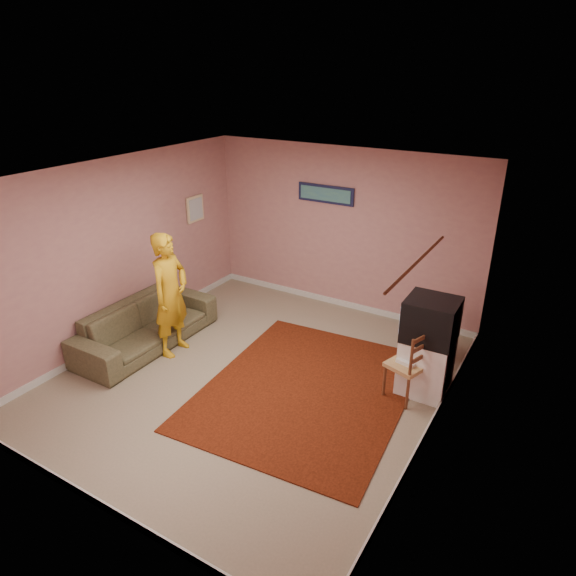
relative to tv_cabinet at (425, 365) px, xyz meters
The scene contains 26 objects.
ground 2.14m from the tv_cabinet, 157.43° to the right, with size 5.00×5.00×0.00m, color gray.
wall_back 2.74m from the tv_cabinet, 139.09° to the left, with size 4.50×0.02×2.60m, color tan.
wall_front 3.95m from the tv_cabinet, 120.50° to the right, with size 4.50×0.02×2.60m, color tan.
wall_left 4.38m from the tv_cabinet, 169.08° to the right, with size 0.02×5.00×2.60m, color tan.
wall_right 1.27m from the tv_cabinet, 69.68° to the right, with size 0.02×5.00×2.60m, color tan.
ceiling 3.07m from the tv_cabinet, 157.43° to the right, with size 4.50×5.00×0.02m, color white.
baseboard_back 2.59m from the tv_cabinet, 139.26° to the left, with size 4.50×0.02×0.10m, color silver.
baseboard_front 3.85m from the tv_cabinet, 120.58° to the right, with size 4.50×0.02×0.10m, color silver.
baseboard_left 4.28m from the tv_cabinet, 169.05° to the right, with size 0.02×5.00×0.10m, color silver.
baseboard_right 0.92m from the tv_cabinet, 70.31° to the right, with size 0.02×5.00×0.10m, color silver.
window 2.05m from the tv_cabinet, 80.25° to the right, with size 0.01×1.10×1.50m, color black.
curtain_sheer 2.08m from the tv_cabinet, 81.44° to the right, with size 0.01×0.75×2.10m, color white.
curtain_floral 1.48m from the tv_cabinet, 77.14° to the right, with size 0.01×0.35×2.10m, color beige.
curtain_rod 2.61m from the tv_cabinet, 81.68° to the right, with size 0.02×0.02×1.40m, color brown.
picture_back 3.16m from the tv_cabinet, 143.64° to the left, with size 0.95×0.04×0.28m.
picture_left 4.40m from the tv_cabinet, 169.27° to the left, with size 0.04×0.38×0.42m.
area_rug 1.47m from the tv_cabinet, 149.72° to the right, with size 2.36×2.95×0.02m, color black.
tv_cabinet is the anchor object (origin of this frame).
crt_tv 0.62m from the tv_cabinet, behind, with size 0.61×0.55×0.51m.
chair_a 0.79m from the tv_cabinet, 96.46° to the left, with size 0.49×0.47×0.48m.
dvd_player 0.78m from the tv_cabinet, 96.46° to the left, with size 0.36×0.26×0.06m, color #A7A7AB.
blue_throw 1.02m from the tv_cabinet, 95.18° to the left, with size 0.39×0.05×0.41m, color #99CFFB.
chair_b 0.35m from the tv_cabinet, 124.22° to the right, with size 0.51×0.52×0.51m.
game_console 0.31m from the tv_cabinet, 124.22° to the right, with size 0.22×0.16×0.05m, color silver.
sofa 3.86m from the tv_cabinet, 166.44° to the right, with size 2.16×0.84×0.63m, color brown.
person 3.43m from the tv_cabinet, 165.71° to the right, with size 0.63×0.41×1.73m, color #C58F12.
Camera 1 is at (3.24, -4.59, 3.73)m, focal length 32.00 mm.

